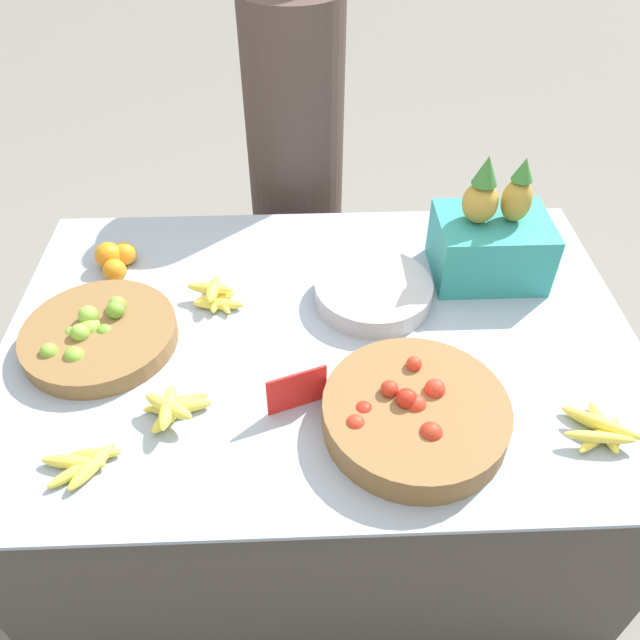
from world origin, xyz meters
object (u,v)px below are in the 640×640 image
object	(u,v)px
tomato_basket	(414,414)
produce_crate	(491,240)
vendor_person	(296,175)
metal_bowl	(373,292)
price_sign	(297,390)
lime_bowl	(99,335)

from	to	relation	value
tomato_basket	produce_crate	world-z (taller)	produce_crate
vendor_person	metal_bowl	bearing A→B (deg)	-74.28
tomato_basket	price_sign	xyz separation A→B (m)	(-0.27, 0.07, 0.02)
metal_bowl	tomato_basket	bearing A→B (deg)	-84.02
vendor_person	lime_bowl	bearing A→B (deg)	-120.31
lime_bowl	metal_bowl	size ratio (longest dim) A/B	1.21
metal_bowl	price_sign	world-z (taller)	price_sign
lime_bowl	price_sign	bearing A→B (deg)	-24.36
tomato_basket	price_sign	distance (m)	0.28
produce_crate	vendor_person	bearing A→B (deg)	130.98
metal_bowl	vendor_person	size ratio (longest dim) A/B	0.22
tomato_basket	vendor_person	size ratio (longest dim) A/B	0.28
lime_bowl	price_sign	distance (m)	0.58
price_sign	tomato_basket	bearing A→B (deg)	-34.03
lime_bowl	metal_bowl	xyz separation A→B (m)	(0.75, 0.15, 0.00)
tomato_basket	price_sign	world-z (taller)	same
metal_bowl	produce_crate	distance (m)	0.38
lime_bowl	price_sign	xyz separation A→B (m)	(0.52, -0.24, 0.03)
tomato_basket	vendor_person	distance (m)	1.25
tomato_basket	metal_bowl	bearing A→B (deg)	95.98
tomato_basket	produce_crate	bearing A→B (deg)	62.04
produce_crate	vendor_person	distance (m)	0.87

